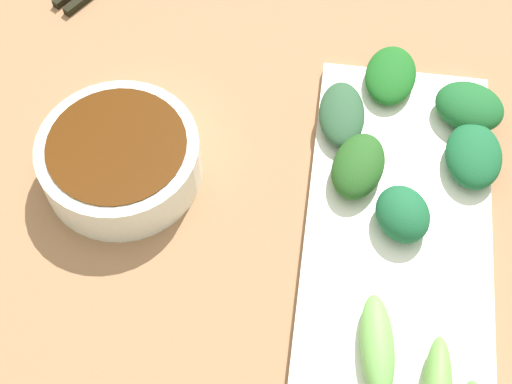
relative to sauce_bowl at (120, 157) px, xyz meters
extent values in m
cube|color=#9A6F4D|center=(0.15, -0.03, -0.03)|extent=(2.10, 2.10, 0.02)
cylinder|color=white|center=(0.00, 0.00, 0.00)|extent=(0.14, 0.14, 0.04)
cylinder|color=#4E270A|center=(0.00, 0.00, 0.01)|extent=(0.12, 0.12, 0.03)
cube|color=white|center=(0.24, -0.04, -0.02)|extent=(0.15, 0.37, 0.01)
ellipsoid|color=#195A34|center=(0.24, -0.02, 0.00)|extent=(0.06, 0.06, 0.03)
ellipsoid|color=#2A5234|center=(0.19, 0.07, 0.00)|extent=(0.05, 0.07, 0.02)
ellipsoid|color=#1A5B29|center=(0.30, 0.10, 0.00)|extent=(0.07, 0.07, 0.03)
ellipsoid|color=#23541E|center=(0.20, 0.02, 0.00)|extent=(0.06, 0.08, 0.03)
ellipsoid|color=#195E1D|center=(0.23, 0.13, 0.00)|extent=(0.05, 0.07, 0.02)
ellipsoid|color=#6DB152|center=(0.23, -0.14, 0.00)|extent=(0.04, 0.08, 0.02)
ellipsoid|color=#185A32|center=(0.30, 0.04, 0.00)|extent=(0.05, 0.07, 0.02)
camera|label=1|loc=(0.16, -0.33, 0.54)|focal=52.02mm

